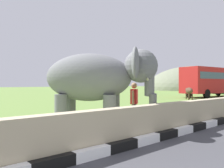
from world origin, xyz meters
TOP-DOWN VIEW (x-y plane):
  - barrier_parapet at (2.00, 3.95)m, footprint 28.00×0.36m
  - elephant at (3.12, 6.11)m, footprint 3.72×3.91m
  - person_handler at (4.68, 5.83)m, footprint 0.61×0.45m
  - bus_red at (25.90, 12.39)m, footprint 9.97×3.64m
  - cow_near at (19.38, 11.87)m, footprint 1.63×1.63m
  - hill_east at (55.00, 30.98)m, footprint 28.18×22.55m

SIDE VIEW (x-z plane):
  - hill_east at x=55.00m, z-range -6.27..6.27m
  - barrier_parapet at x=2.00m, z-range 0.00..1.00m
  - cow_near at x=19.38m, z-range 0.26..1.48m
  - person_handler at x=4.68m, z-range 0.10..1.75m
  - elephant at x=3.12m, z-range 0.40..3.21m
  - bus_red at x=25.90m, z-range 0.33..3.83m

